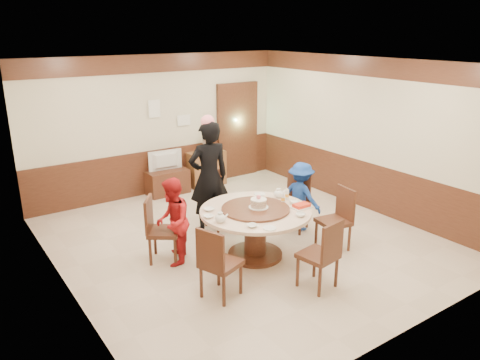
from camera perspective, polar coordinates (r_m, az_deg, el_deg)
room at (r=7.26m, az=0.47°, el=0.42°), size 6.00×6.04×2.84m
banquet_table at (r=6.92m, az=1.89°, el=-5.31°), size 1.63×1.63×0.78m
chair_0 at (r=8.00m, az=6.64°, el=-3.90°), size 0.60×0.60×0.97m
chair_1 at (r=8.06m, az=-2.49°, el=-3.62°), size 0.46×0.47×0.97m
chair_2 at (r=7.01m, az=-9.37°, el=-7.32°), size 0.62×0.61×0.97m
chair_3 at (r=6.03m, az=-2.47°, el=-11.47°), size 0.57×0.56×0.97m
chair_4 at (r=6.31m, az=9.58°, el=-10.32°), size 0.50×0.51×0.97m
chair_5 at (r=7.40m, az=11.40°, el=-6.02°), size 0.51×0.50×0.97m
person_standing at (r=7.68m, az=-3.82°, el=0.32°), size 0.74×0.54×1.89m
person_red at (r=6.77m, az=-8.23°, el=-5.06°), size 0.74×0.79×1.28m
person_blue at (r=7.90m, az=7.41°, el=-2.01°), size 0.60×0.84×1.18m
birthday_cake at (r=6.82m, az=2.28°, el=-2.83°), size 0.29×0.29×0.20m
teapot_left at (r=6.39m, az=-2.42°, el=-4.68°), size 0.17×0.15×0.13m
teapot_right at (r=7.33m, az=4.71°, el=-1.68°), size 0.17×0.15×0.13m
bowl_0 at (r=6.82m, az=-3.82°, el=-3.59°), size 0.15×0.15×0.04m
bowl_1 at (r=6.65m, az=7.38°, el=-4.24°), size 0.15×0.15×0.05m
bowl_2 at (r=6.26m, az=1.47°, el=-5.59°), size 0.14×0.14×0.03m
bowl_3 at (r=7.11m, az=6.65°, el=-2.69°), size 0.15×0.15×0.05m
bowl_4 at (r=6.57m, az=-3.85°, el=-4.46°), size 0.14×0.14×0.03m
saucer_near at (r=6.22m, az=3.63°, el=-5.88°), size 0.18×0.18×0.01m
saucer_far at (r=7.47m, az=2.40°, el=-1.71°), size 0.18×0.18×0.01m
shrimp_platter at (r=6.96m, az=7.50°, el=-3.17°), size 0.30×0.20×0.06m
bottle_0 at (r=7.08m, az=5.27°, el=-2.25°), size 0.06×0.06×0.16m
bottle_1 at (r=7.24m, az=5.74°, el=-1.80°), size 0.06×0.06×0.16m
tv_stand at (r=9.77m, az=-8.82°, el=-0.24°), size 0.85×0.45×0.50m
television at (r=9.64m, az=-8.95°, el=2.33°), size 0.72×0.15×0.41m
side_cabinet at (r=10.19m, az=-4.13°, el=1.43°), size 0.80×0.40×0.75m
thermos at (r=10.04m, az=-4.22°, el=4.52°), size 0.15×0.15×0.38m
notice_left at (r=9.56m, az=-10.39°, el=8.54°), size 0.25×0.00×0.35m
notice_right at (r=9.89m, az=-6.85°, el=7.25°), size 0.30×0.00×0.22m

